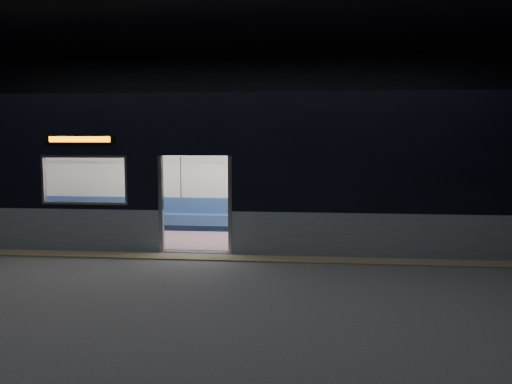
# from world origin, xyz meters

# --- Properties ---
(station_floor) EXTENTS (24.00, 14.00, 0.01)m
(station_floor) POSITION_xyz_m (0.00, 0.00, -0.01)
(station_floor) COLOR #47494C
(station_floor) RESTS_ON ground
(station_envelope) EXTENTS (24.00, 14.00, 5.00)m
(station_envelope) POSITION_xyz_m (0.00, 0.00, 3.66)
(station_envelope) COLOR black
(station_envelope) RESTS_ON station_floor
(tactile_strip) EXTENTS (22.80, 0.50, 0.03)m
(tactile_strip) POSITION_xyz_m (0.00, 0.55, 0.01)
(tactile_strip) COLOR #8C7F59
(tactile_strip) RESTS_ON station_floor
(metro_car) EXTENTS (18.00, 3.04, 3.35)m
(metro_car) POSITION_xyz_m (-0.00, 2.54, 1.85)
(metro_car) COLOR gray
(metro_car) RESTS_ON station_floor
(passenger) EXTENTS (0.43, 0.75, 1.46)m
(passenger) POSITION_xyz_m (1.34, 3.55, 0.84)
(passenger) COLOR black
(passenger) RESTS_ON metro_car
(handbag) EXTENTS (0.38, 0.35, 0.15)m
(handbag) POSITION_xyz_m (1.37, 3.30, 0.70)
(handbag) COLOR black
(handbag) RESTS_ON passenger
(transit_map) EXTENTS (1.05, 0.03, 0.68)m
(transit_map) POSITION_xyz_m (2.50, 3.85, 1.49)
(transit_map) COLOR white
(transit_map) RESTS_ON metro_car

